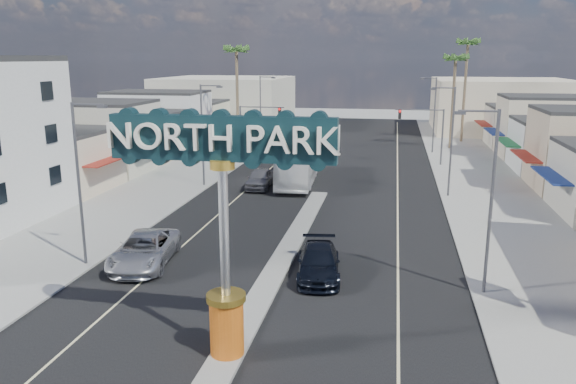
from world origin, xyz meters
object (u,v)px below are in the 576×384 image
at_px(streetlight_l_near, 81,176).
at_px(palm_left_far, 236,55).
at_px(suv_left, 144,250).
at_px(streetlight_r_near, 488,193).
at_px(traffic_signal_left, 256,122).
at_px(palm_right_far, 468,48).
at_px(streetlight_l_mid, 204,130).
at_px(palm_right_mid, 455,63).
at_px(streetlight_r_far, 433,111).
at_px(city_bus, 299,164).
at_px(traffic_signal_right, 425,125).
at_px(gateway_sign, 223,209).
at_px(suv_right, 319,262).
at_px(streetlight_r_mid, 450,136).
at_px(car_parked_left, 260,178).
at_px(streetlight_l_far, 262,108).

relative_size(streetlight_l_near, palm_left_far, 0.69).
bearing_deg(suv_left, streetlight_r_near, -10.05).
xyz_separation_m(traffic_signal_left, palm_right_far, (24.18, 18.01, 8.11)).
bearing_deg(streetlight_l_mid, palm_right_mid, 47.97).
bearing_deg(palm_right_far, streetlight_l_near, -116.06).
xyz_separation_m(streetlight_r_near, streetlight_r_far, (0.00, 42.00, 0.00)).
relative_size(streetlight_r_near, palm_right_mid, 0.74).
height_order(traffic_signal_left, streetlight_r_far, streetlight_r_far).
xyz_separation_m(streetlight_r_far, city_bus, (-12.96, -18.70, -3.35)).
xyz_separation_m(traffic_signal_right, streetlight_r_far, (1.25, 8.01, 0.79)).
bearing_deg(traffic_signal_right, streetlight_r_near, -87.90).
height_order(streetlight_l_mid, palm_right_mid, palm_right_mid).
bearing_deg(streetlight_l_mid, gateway_sign, -69.58).
bearing_deg(suv_right, palm_right_far, 68.79).
bearing_deg(streetlight_l_near, city_bus, 71.25).
bearing_deg(traffic_signal_left, streetlight_r_far, 22.20).
xyz_separation_m(streetlight_l_mid, city_bus, (7.91, 3.30, -3.35)).
height_order(palm_right_far, suv_left, palm_right_far).
bearing_deg(traffic_signal_left, palm_right_far, 36.67).
distance_m(palm_left_far, suv_left, 41.10).
height_order(suv_left, suv_right, suv_left).
distance_m(streetlight_r_mid, car_parked_left, 16.48).
xyz_separation_m(streetlight_r_near, suv_left, (-17.82, 0.70, -4.19)).
bearing_deg(palm_right_far, city_bus, -121.41).
relative_size(palm_right_far, car_parked_left, 2.81).
xyz_separation_m(streetlight_l_far, streetlight_r_far, (20.87, 0.00, 0.00)).
bearing_deg(suv_left, traffic_signal_right, 55.72).
xyz_separation_m(palm_right_far, city_bus, (-17.52, -28.70, -10.67)).
bearing_deg(gateway_sign, palm_left_far, 105.15).
distance_m(streetlight_r_far, palm_right_mid, 7.30).
bearing_deg(streetlight_r_near, streetlight_l_near, 180.00).
bearing_deg(suv_right, streetlight_r_near, -12.73).
distance_m(traffic_signal_left, traffic_signal_right, 18.37).
xyz_separation_m(streetlight_l_near, city_bus, (7.91, 23.30, -3.35)).
distance_m(streetlight_r_far, palm_left_far, 24.38).
distance_m(streetlight_r_far, suv_right, 42.24).
relative_size(streetlight_l_far, suv_left, 1.43).
relative_size(streetlight_r_near, suv_right, 1.67).
relative_size(streetlight_l_mid, city_bus, 0.73).
bearing_deg(streetlight_r_mid, gateway_sign, -110.42).
relative_size(streetlight_l_near, palm_right_far, 0.64).
distance_m(palm_right_far, suv_left, 57.15).
height_order(streetlight_r_mid, suv_left, streetlight_r_mid).
distance_m(traffic_signal_left, palm_right_far, 31.22).
relative_size(streetlight_r_near, palm_left_far, 0.69).
bearing_deg(streetlight_l_near, traffic_signal_right, 60.01).
xyz_separation_m(streetlight_r_mid, suv_right, (-8.08, -19.24, -4.29)).
xyz_separation_m(gateway_sign, streetlight_r_mid, (10.43, 28.02, -0.86)).
relative_size(traffic_signal_right, streetlight_r_near, 0.67).
relative_size(streetlight_l_mid, streetlight_r_mid, 1.00).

